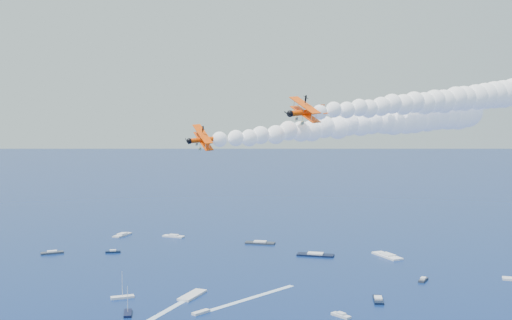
{
  "coord_description": "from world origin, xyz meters",
  "views": [
    {
      "loc": [
        6.79,
        -90.77,
        58.59
      ],
      "look_at": [
        0.16,
        22.26,
        49.95
      ],
      "focal_mm": 45.33,
      "sensor_mm": 36.0,
      "label": 1
    }
  ],
  "objects": [
    {
      "name": "smoke_trail_lead",
      "position": [
        35.49,
        38.63,
        60.62
      ],
      "size": [
        63.46,
        55.33,
        11.13
      ],
      "primitive_type": null,
      "rotation": [
        0.0,
        0.0,
        3.65
      ],
      "color": "white"
    },
    {
      "name": "biplane_trail",
      "position": [
        -8.71,
        20.66,
        53.59
      ],
      "size": [
        9.25,
        10.19,
        7.33
      ],
      "primitive_type": null,
      "rotation": [
        -0.45,
        0.07,
        3.6
      ],
      "color": "#F14605"
    },
    {
      "name": "spectator_boats",
      "position": [
        -9.86,
        123.43,
        0.35
      ],
      "size": [
        207.8,
        187.8,
        0.7
      ],
      "color": "silver",
      "rests_on": "ground"
    },
    {
      "name": "biplane_lead",
      "position": [
        9.03,
        23.87,
        58.31
      ],
      "size": [
        11.25,
        12.27,
        8.29
      ],
      "primitive_type": null,
      "rotation": [
        -0.36,
        0.07,
        3.65
      ],
      "color": "#FB4A05"
    },
    {
      "name": "smoke_trail_trail",
      "position": [
        18.43,
        34.13,
        55.9
      ],
      "size": [
        63.33,
        52.22,
        11.13
      ],
      "primitive_type": null,
      "rotation": [
        0.0,
        0.0,
        3.6
      ],
      "color": "white"
    }
  ]
}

